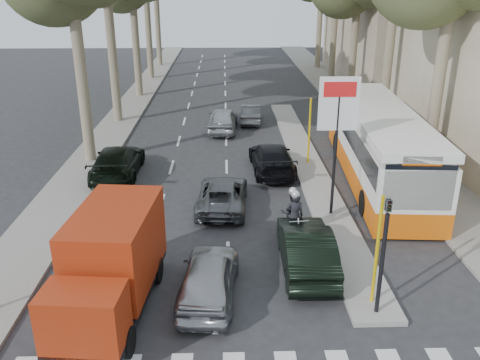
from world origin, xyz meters
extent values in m
plane|color=#28282B|center=(0.00, 0.00, 0.00)|extent=(120.00, 120.00, 0.00)
cube|color=gray|center=(8.60, 25.00, 0.06)|extent=(3.20, 70.00, 0.12)
cube|color=gray|center=(-8.00, 28.00, 0.06)|extent=(2.40, 64.00, 0.12)
cube|color=gray|center=(3.25, 11.00, 0.08)|extent=(1.50, 26.00, 0.16)
cylinder|color=yellow|center=(3.25, -1.00, 1.75)|extent=(0.10, 0.10, 3.50)
cylinder|color=yellow|center=(3.25, 5.00, 1.75)|extent=(0.10, 0.10, 3.50)
cylinder|color=yellow|center=(3.25, 11.00, 1.75)|extent=(0.10, 0.10, 3.50)
cylinder|color=black|center=(3.25, 5.00, 2.60)|extent=(0.12, 0.12, 5.20)
cube|color=white|center=(3.25, 5.00, 4.60)|extent=(1.50, 0.10, 2.00)
cube|color=red|center=(3.25, 4.94, 5.15)|extent=(1.20, 0.02, 0.55)
cylinder|color=black|center=(3.25, -1.50, 1.60)|extent=(0.12, 0.12, 3.20)
imported|color=black|center=(3.25, -1.50, 3.10)|extent=(0.16, 0.41, 1.00)
cylinder|color=#6B604C|center=(-8.00, 12.00, 4.20)|extent=(0.56, 0.56, 8.40)
cylinder|color=#6B604C|center=(-8.10, 20.00, 4.48)|extent=(0.56, 0.56, 8.96)
cylinder|color=#6B604C|center=(-7.90, 28.00, 4.06)|extent=(0.56, 0.56, 8.12)
cylinder|color=#6B604C|center=(-8.00, 36.00, 4.76)|extent=(0.56, 0.56, 9.52)
cylinder|color=#6B604C|center=(-8.10, 44.00, 4.34)|extent=(0.56, 0.56, 8.68)
cylinder|color=#6B604C|center=(9.00, 10.00, 4.20)|extent=(0.56, 0.56, 8.40)
cylinder|color=#6B604C|center=(9.10, 18.00, 4.62)|extent=(0.56, 0.56, 9.24)
cylinder|color=#6B604C|center=(8.90, 26.00, 3.92)|extent=(0.56, 0.56, 7.84)
cylinder|color=#6B604C|center=(9.00, 34.00, 4.48)|extent=(0.56, 0.56, 8.96)
cylinder|color=#6B604C|center=(9.10, 42.00, 4.20)|extent=(0.56, 0.56, 8.40)
imported|color=#A3A5AB|center=(-1.49, -0.41, 0.69)|extent=(1.99, 4.19, 1.38)
imported|color=black|center=(1.64, 1.13, 0.74)|extent=(1.64, 4.53, 1.48)
imported|color=#515559|center=(-1.10, 6.00, 0.59)|extent=(2.27, 4.40, 1.19)
imported|color=black|center=(1.33, 10.19, 0.70)|extent=(2.19, 4.91, 1.40)
imported|color=#A8ACB1|center=(-1.10, 17.55, 0.74)|extent=(2.04, 4.47, 1.48)
imported|color=#4E5256|center=(0.77, 19.59, 0.60)|extent=(1.50, 3.74, 1.21)
imported|color=black|center=(-6.14, 9.82, 0.74)|extent=(2.13, 5.14, 1.49)
cube|color=black|center=(-4.20, -1.04, 0.49)|extent=(2.48, 5.53, 0.22)
cylinder|color=black|center=(-5.26, -2.73, 0.40)|extent=(0.34, 0.83, 0.80)
cylinder|color=black|center=(-3.48, -2.90, 0.40)|extent=(0.34, 0.83, 0.80)
cylinder|color=black|center=(-4.93, 0.65, 0.40)|extent=(0.34, 0.83, 0.80)
cylinder|color=black|center=(-3.15, 0.48, 0.40)|extent=(0.34, 0.83, 0.80)
cube|color=maroon|center=(-4.40, -3.08, 1.30)|extent=(2.08, 1.44, 1.52)
cube|color=black|center=(-4.45, -3.66, 1.48)|extent=(1.79, 0.24, 0.80)
cube|color=maroon|center=(-4.13, -0.33, 1.74)|extent=(2.41, 3.94, 2.24)
cube|color=#DF5D0C|center=(6.20, 9.16, 0.61)|extent=(3.67, 13.02, 1.01)
cube|color=white|center=(6.20, 9.16, 1.96)|extent=(3.67, 13.02, 1.68)
cube|color=black|center=(6.20, 9.16, 2.29)|extent=(3.66, 12.50, 0.95)
cube|color=white|center=(6.20, 9.16, 3.19)|extent=(3.67, 13.02, 0.34)
cube|color=black|center=(5.76, 2.78, 2.12)|extent=(2.46, 0.23, 1.68)
cube|color=#DF5D0C|center=(5.76, 2.78, 3.11)|extent=(1.34, 0.15, 0.36)
cylinder|color=black|center=(4.64, 5.15, 0.50)|extent=(0.39, 1.09, 1.07)
cylinder|color=black|center=(7.19, 4.97, 0.50)|extent=(0.39, 1.09, 1.07)
cylinder|color=black|center=(5.19, 13.10, 0.50)|extent=(0.39, 1.09, 1.07)
cylinder|color=black|center=(7.74, 12.92, 0.50)|extent=(0.39, 1.09, 1.07)
cylinder|color=black|center=(1.56, 2.18, 0.35)|extent=(0.16, 0.70, 0.70)
cylinder|color=black|center=(1.44, 3.82, 0.35)|extent=(0.16, 0.70, 0.70)
cylinder|color=silver|center=(1.55, 2.26, 0.76)|extent=(0.10, 0.44, 0.87)
cube|color=black|center=(1.50, 3.05, 0.49)|extent=(0.30, 0.83, 0.33)
cube|color=black|center=(1.51, 2.84, 0.79)|extent=(0.36, 0.51, 0.24)
cube|color=black|center=(1.47, 3.38, 0.72)|extent=(0.36, 0.73, 0.13)
cylinder|color=silver|center=(1.55, 2.32, 1.11)|extent=(0.68, 0.09, 0.04)
imported|color=black|center=(1.50, 3.05, 0.97)|extent=(0.70, 0.49, 1.83)
imported|color=black|center=(1.46, 3.49, 0.91)|extent=(0.87, 0.53, 1.72)
sphere|color=#B2B2B7|center=(1.50, 3.00, 1.83)|extent=(0.31, 0.31, 0.31)
sphere|color=#B2B2B7|center=(1.47, 3.46, 1.77)|extent=(0.31, 0.31, 0.31)
imported|color=#372F46|center=(7.33, 8.18, 1.07)|extent=(1.21, 1.12, 1.90)
imported|color=#64574B|center=(10.00, 10.86, 0.93)|extent=(1.14, 0.89, 1.61)
camera|label=1|loc=(-0.96, -13.32, 8.86)|focal=38.00mm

